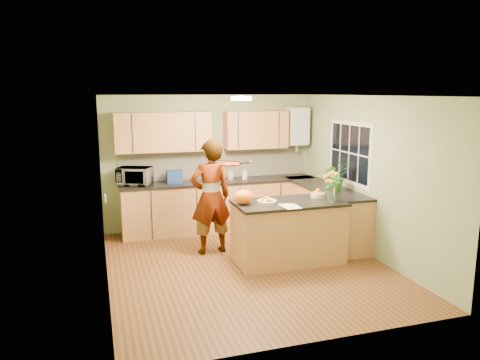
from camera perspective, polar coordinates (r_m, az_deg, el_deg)
name	(u,v)px	position (r m, az deg, el deg)	size (l,w,h in m)	color
floor	(247,266)	(7.08, 0.89, -10.44)	(4.50, 4.50, 0.00)	#553018
ceiling	(248,96)	(6.60, 0.95, 10.23)	(4.00, 4.50, 0.02)	white
wall_back	(210,162)	(8.87, -3.64, 2.23)	(4.00, 0.02, 2.50)	gray
wall_front	(319,226)	(4.71, 9.56, -5.55)	(4.00, 0.02, 2.50)	gray
wall_left	(103,193)	(6.41, -16.34, -1.49)	(0.02, 4.50, 2.50)	gray
wall_right	(369,176)	(7.59, 15.41, 0.42)	(0.02, 4.50, 2.50)	gray
back_counter	(220,205)	(8.75, -2.47, -3.07)	(3.64, 0.62, 0.94)	#B57B48
right_counter	(324,213)	(8.32, 10.25, -3.96)	(0.62, 2.24, 0.94)	#B57B48
splashback	(216,164)	(8.88, -2.99, 1.92)	(3.60, 0.02, 0.52)	silver
upper_cabinets	(203,131)	(8.59, -4.56, 5.97)	(3.20, 0.34, 0.70)	#B57B48
boiler	(297,126)	(9.20, 6.97, 6.53)	(0.40, 0.30, 0.86)	silver
window_right	(349,153)	(8.05, 13.18, 3.25)	(0.01, 1.30, 1.05)	silver
light_switch	(105,199)	(5.81, -16.08, -2.20)	(0.02, 0.09, 0.09)	silver
ceiling_lamp	(241,98)	(6.89, 0.16, 9.93)	(0.30, 0.30, 0.07)	#FFEABF
peninsula_island	(288,232)	(7.16, 5.91, -6.28)	(1.64, 0.84, 0.94)	#B57B48
fruit_dish	(267,201)	(6.90, 3.32, -2.52)	(0.28, 0.28, 0.10)	beige
orange_bowl	(318,194)	(7.38, 9.46, -1.65)	(0.22, 0.22, 0.13)	beige
flower_vase	(331,180)	(7.07, 11.09, -0.01)	(0.27, 0.27, 0.49)	silver
orange_bag	(243,197)	(6.82, 0.43, -2.09)	(0.28, 0.24, 0.21)	orange
papers	(291,206)	(6.73, 6.21, -3.21)	(0.23, 0.31, 0.01)	silver
violinist	(211,197)	(7.41, -3.58, -2.09)	(0.67, 0.44, 1.83)	#E8A48E
violin	(226,164)	(7.15, -1.66, 1.93)	(0.54, 0.21, 0.11)	#4B1104
microwave	(135,176)	(8.41, -12.74, 0.46)	(0.57, 0.38, 0.31)	silver
blue_box	(175,177)	(8.50, -7.98, 0.42)	(0.28, 0.20, 0.22)	navy
kettle	(212,175)	(8.56, -3.49, 0.64)	(0.16, 0.16, 0.30)	silver
jar_cream	(231,175)	(8.74, -1.16, 0.59)	(0.10, 0.10, 0.16)	beige
jar_white	(245,175)	(8.76, 0.57, 0.61)	(0.10, 0.10, 0.15)	silver
potted_plant	(336,176)	(7.87, 11.59, 0.53)	(0.46, 0.39, 0.51)	#297125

